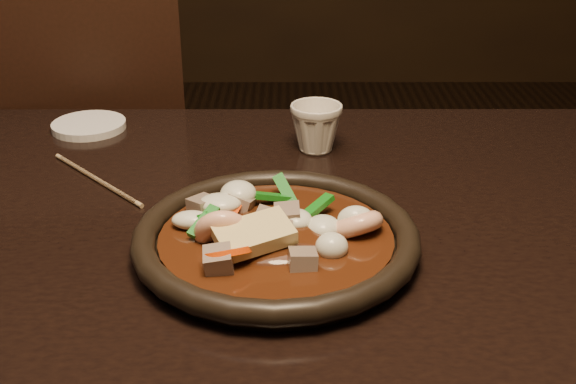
{
  "coord_description": "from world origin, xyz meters",
  "views": [
    {
      "loc": [
        0.21,
        -0.69,
        1.15
      ],
      "look_at": [
        0.21,
        0.03,
        0.8
      ],
      "focal_mm": 45.0,
      "sensor_mm": 36.0,
      "label": 1
    }
  ],
  "objects_px": {
    "table": "(104,302)",
    "tea_cup": "(316,126)",
    "chair": "(79,188)",
    "plate": "(276,240)"
  },
  "relations": [
    {
      "from": "table",
      "to": "plate",
      "type": "distance_m",
      "value": 0.22
    },
    {
      "from": "plate",
      "to": "tea_cup",
      "type": "height_order",
      "value": "tea_cup"
    },
    {
      "from": "plate",
      "to": "tea_cup",
      "type": "distance_m",
      "value": 0.29
    },
    {
      "from": "chair",
      "to": "plate",
      "type": "bearing_deg",
      "value": 112.14
    },
    {
      "from": "chair",
      "to": "plate",
      "type": "distance_m",
      "value": 0.79
    },
    {
      "from": "chair",
      "to": "tea_cup",
      "type": "relative_size",
      "value": 12.81
    },
    {
      "from": "table",
      "to": "tea_cup",
      "type": "distance_m",
      "value": 0.39
    },
    {
      "from": "table",
      "to": "chair",
      "type": "relative_size",
      "value": 1.66
    },
    {
      "from": "tea_cup",
      "to": "table",
      "type": "bearing_deg",
      "value": -133.12
    },
    {
      "from": "table",
      "to": "plate",
      "type": "bearing_deg",
      "value": -4.57
    }
  ]
}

